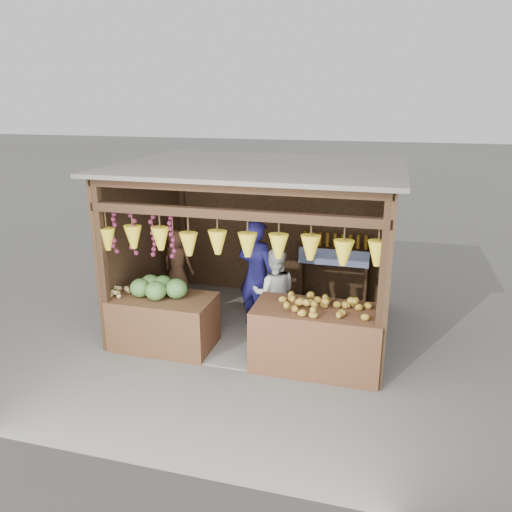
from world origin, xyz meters
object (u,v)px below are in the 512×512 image
(woman_standing, at_px, (274,293))
(vendor_seated, at_px, (178,262))
(counter_left, at_px, (164,322))
(man_standing, at_px, (256,274))
(counter_right, at_px, (316,338))

(woman_standing, distance_m, vendor_seated, 1.94)
(counter_left, bearing_deg, vendor_seated, 104.38)
(man_standing, bearing_deg, vendor_seated, 7.01)
(woman_standing, relative_size, vendor_seated, 1.23)
(counter_left, xyz_separation_m, woman_standing, (1.52, 0.79, 0.32))
(vendor_seated, bearing_deg, counter_left, 115.97)
(counter_right, xyz_separation_m, woman_standing, (-0.79, 0.82, 0.27))
(counter_right, xyz_separation_m, man_standing, (-1.15, 1.07, 0.47))
(counter_left, bearing_deg, man_standing, 42.06)
(counter_left, height_order, man_standing, man_standing)
(counter_right, relative_size, vendor_seated, 1.50)
(counter_left, height_order, woman_standing, woman_standing)
(counter_right, bearing_deg, woman_standing, 134.17)
(counter_right, height_order, woman_standing, woman_standing)
(woman_standing, bearing_deg, man_standing, -47.67)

